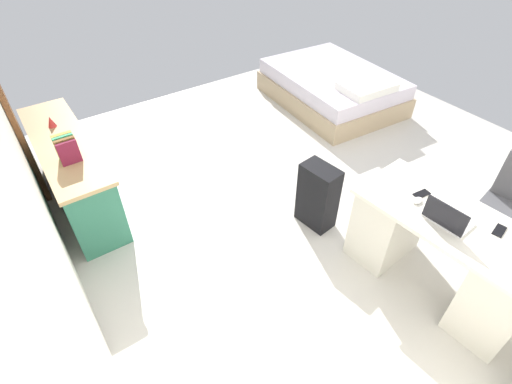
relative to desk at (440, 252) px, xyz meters
The scene contains 14 objects.
ground_plane 1.54m from the desk, ahead, with size 5.98×5.98×0.00m, color beige.
wall_back 3.09m from the desk, 59.40° to the left, with size 4.92×0.10×2.88m, color white.
door_wooden 4.22m from the desk, 35.59° to the left, with size 0.88×0.05×2.04m, color brown.
desk is the anchor object (origin of this frame).
office_chair 0.81m from the desk, 95.82° to the right, with size 0.53×0.53×0.94m.
credenza 3.49m from the desk, 37.59° to the left, with size 1.80×0.48×0.74m.
bed 3.25m from the desk, 28.20° to the right, with size 2.00×1.54×0.58m.
suitcase_black 1.15m from the desk, 15.46° to the left, with size 0.36×0.22×0.67m, color black.
laptop 0.42m from the desk, 74.99° to the left, with size 0.33×0.24×0.21m.
computer_mouse 0.48m from the desk, 14.47° to the left, with size 0.06×0.10×0.03m, color white.
cell_phone_near_laptop 0.47m from the desk, 147.81° to the right, with size 0.07×0.14×0.01m, color black.
cell_phone_by_mouse 0.49m from the desk, ahead, with size 0.07×0.14×0.01m, color black.
book_row 3.24m from the desk, 41.53° to the left, with size 0.15×0.17×0.24m.
figurine_small 3.77m from the desk, 34.64° to the left, with size 0.08×0.08×0.11m, color red.
Camera 1 is at (-2.31, 2.34, 2.78)m, focal length 27.19 mm.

